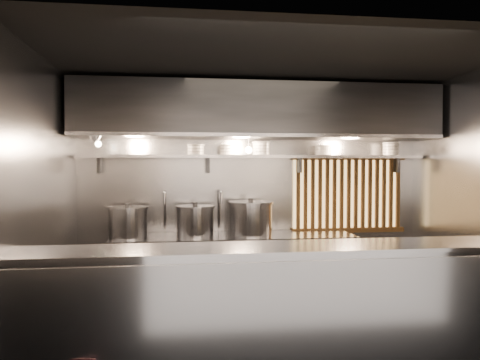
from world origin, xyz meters
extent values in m
plane|color=black|center=(0.00, 0.00, 0.00)|extent=(4.50, 4.50, 0.00)
plane|color=black|center=(0.00, 0.00, 2.80)|extent=(4.50, 4.50, 0.00)
plane|color=gray|center=(0.00, 1.50, 1.40)|extent=(4.50, 0.00, 4.50)
plane|color=gray|center=(-2.25, 0.00, 1.40)|extent=(0.00, 3.00, 3.00)
cube|color=#9F9FA5|center=(0.00, -0.95, 0.55)|extent=(4.50, 0.50, 1.10)
cube|color=#939399|center=(0.00, -1.21, 0.55)|extent=(4.50, 0.02, 1.01)
cube|color=#9F9FA5|center=(0.00, -0.95, 1.11)|extent=(4.50, 0.56, 0.03)
cube|color=#9F9FA5|center=(-0.30, 1.13, 0.45)|extent=(3.00, 0.70, 0.90)
cube|color=#9F9FA5|center=(0.00, 1.32, 1.88)|extent=(4.40, 0.34, 0.04)
cube|color=#2D2D30|center=(0.00, 1.10, 2.42)|extent=(4.40, 0.80, 0.65)
cube|color=#9F9FA5|center=(0.00, 0.70, 2.12)|extent=(4.40, 0.03, 0.04)
cube|color=#FFC872|center=(1.30, 1.48, 1.38)|extent=(1.50, 0.02, 0.92)
cube|color=brown|center=(1.30, 1.43, 1.87)|extent=(1.56, 0.06, 0.06)
cube|color=brown|center=(1.30, 1.43, 0.89)|extent=(1.56, 0.06, 0.06)
cube|color=brown|center=(0.60, 1.43, 1.38)|extent=(0.04, 0.04, 0.92)
cube|color=brown|center=(0.70, 1.43, 1.38)|extent=(0.04, 0.04, 0.92)
cube|color=brown|center=(0.80, 1.43, 1.38)|extent=(0.04, 0.04, 0.92)
cube|color=brown|center=(0.90, 1.43, 1.38)|extent=(0.04, 0.04, 0.92)
cube|color=brown|center=(1.00, 1.43, 1.38)|extent=(0.04, 0.04, 0.92)
cube|color=brown|center=(1.10, 1.43, 1.38)|extent=(0.04, 0.04, 0.92)
cube|color=brown|center=(1.20, 1.43, 1.38)|extent=(0.04, 0.04, 0.92)
cube|color=brown|center=(1.30, 1.43, 1.38)|extent=(0.04, 0.04, 0.92)
cube|color=brown|center=(1.40, 1.43, 1.38)|extent=(0.04, 0.04, 0.92)
cube|color=brown|center=(1.50, 1.43, 1.38)|extent=(0.04, 0.04, 0.92)
cube|color=brown|center=(1.60, 1.43, 1.38)|extent=(0.04, 0.04, 0.92)
cube|color=brown|center=(1.70, 1.43, 1.38)|extent=(0.04, 0.04, 0.92)
cube|color=brown|center=(1.80, 1.43, 1.38)|extent=(0.04, 0.04, 0.92)
cube|color=brown|center=(1.90, 1.43, 1.38)|extent=(0.04, 0.04, 0.92)
cube|color=brown|center=(2.00, 1.43, 1.38)|extent=(0.04, 0.04, 0.92)
cylinder|color=silver|center=(-1.15, 1.45, 1.19)|extent=(0.03, 0.03, 0.48)
sphere|color=silver|center=(-1.15, 1.45, 1.43)|extent=(0.04, 0.04, 0.04)
cylinder|color=silver|center=(-1.15, 1.32, 1.43)|extent=(0.03, 0.26, 0.03)
sphere|color=silver|center=(-1.15, 1.19, 1.43)|extent=(0.04, 0.04, 0.04)
cylinder|color=silver|center=(-1.15, 1.19, 1.36)|extent=(0.03, 0.03, 0.14)
cylinder|color=silver|center=(-0.45, 1.45, 1.19)|extent=(0.03, 0.03, 0.48)
sphere|color=silver|center=(-0.45, 1.45, 1.43)|extent=(0.04, 0.04, 0.04)
cylinder|color=silver|center=(-0.45, 1.32, 1.43)|extent=(0.03, 0.26, 0.03)
sphere|color=silver|center=(-0.45, 1.19, 1.43)|extent=(0.04, 0.04, 0.04)
cylinder|color=silver|center=(-0.45, 1.19, 1.36)|extent=(0.03, 0.03, 0.14)
cone|color=#9F9FA5|center=(-1.90, 0.85, 2.07)|extent=(0.25, 0.27, 0.20)
sphere|color=#FFE0B2|center=(-1.87, 0.83, 2.01)|extent=(0.07, 0.07, 0.07)
cylinder|color=#2D2D30|center=(-1.90, 0.95, 2.15)|extent=(0.02, 0.22, 0.02)
cylinder|color=#2D2D30|center=(-0.10, 1.20, 2.04)|extent=(0.01, 0.01, 0.12)
sphere|color=#FFE0B2|center=(-0.10, 1.20, 1.96)|extent=(0.09, 0.09, 0.09)
cylinder|color=#9F9FA5|center=(-0.78, 1.14, 1.07)|extent=(0.48, 0.48, 0.34)
cylinder|color=#9F9FA5|center=(-0.78, 1.14, 1.26)|extent=(0.51, 0.51, 0.03)
cylinder|color=#2D2D30|center=(-0.78, 1.14, 1.29)|extent=(0.06, 0.06, 0.04)
cylinder|color=#9F9FA5|center=(-1.58, 1.10, 1.07)|extent=(0.48, 0.48, 0.35)
cylinder|color=#9F9FA5|center=(-1.58, 1.10, 1.26)|extent=(0.51, 0.51, 0.03)
cylinder|color=#2D2D30|center=(-1.58, 1.10, 1.30)|extent=(0.06, 0.06, 0.04)
cylinder|color=#9F9FA5|center=(-0.08, 1.14, 1.09)|extent=(0.56, 0.56, 0.39)
cylinder|color=#9F9FA5|center=(-0.08, 1.14, 1.30)|extent=(0.59, 0.59, 0.03)
cylinder|color=#2D2D30|center=(-0.08, 1.14, 1.34)|extent=(0.06, 0.06, 0.04)
cylinder|color=white|center=(-0.76, 1.32, 1.92)|extent=(0.20, 0.20, 0.03)
cylinder|color=white|center=(-0.76, 1.32, 1.96)|extent=(0.20, 0.20, 0.03)
cylinder|color=white|center=(-0.76, 1.32, 2.00)|extent=(0.20, 0.20, 0.03)
cylinder|color=white|center=(-0.76, 1.32, 2.02)|extent=(0.22, 0.22, 0.01)
cylinder|color=white|center=(-0.36, 1.32, 1.92)|extent=(0.19, 0.19, 0.03)
cylinder|color=white|center=(-0.36, 1.32, 1.96)|extent=(0.19, 0.19, 0.03)
cylinder|color=white|center=(-0.36, 1.32, 2.00)|extent=(0.19, 0.19, 0.03)
cylinder|color=white|center=(-0.36, 1.32, 2.02)|extent=(0.21, 0.21, 0.01)
cylinder|color=white|center=(0.08, 1.32, 1.92)|extent=(0.22, 0.22, 0.03)
cylinder|color=white|center=(0.08, 1.32, 1.96)|extent=(0.22, 0.22, 0.03)
cylinder|color=white|center=(0.08, 1.32, 2.00)|extent=(0.22, 0.22, 0.03)
cylinder|color=white|center=(0.08, 1.32, 2.03)|extent=(0.22, 0.22, 0.03)
cylinder|color=white|center=(0.08, 1.32, 2.06)|extent=(0.23, 0.23, 0.01)
cylinder|color=white|center=(0.91, 1.32, 1.92)|extent=(0.21, 0.21, 0.03)
cylinder|color=white|center=(0.91, 1.32, 1.96)|extent=(0.21, 0.21, 0.03)
cylinder|color=white|center=(0.91, 1.32, 2.00)|extent=(0.21, 0.21, 0.03)
cylinder|color=white|center=(0.91, 1.32, 2.02)|extent=(0.22, 0.22, 0.01)
cylinder|color=white|center=(1.84, 1.32, 1.92)|extent=(0.20, 0.20, 0.03)
cylinder|color=white|center=(1.84, 1.32, 1.96)|extent=(0.20, 0.20, 0.03)
cylinder|color=white|center=(1.84, 1.32, 2.00)|extent=(0.20, 0.20, 0.03)
cylinder|color=white|center=(1.84, 1.32, 2.03)|extent=(0.20, 0.20, 0.03)
cylinder|color=white|center=(1.84, 1.32, 2.06)|extent=(0.22, 0.22, 0.01)
camera|label=1|loc=(-1.00, -4.60, 1.79)|focal=35.00mm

